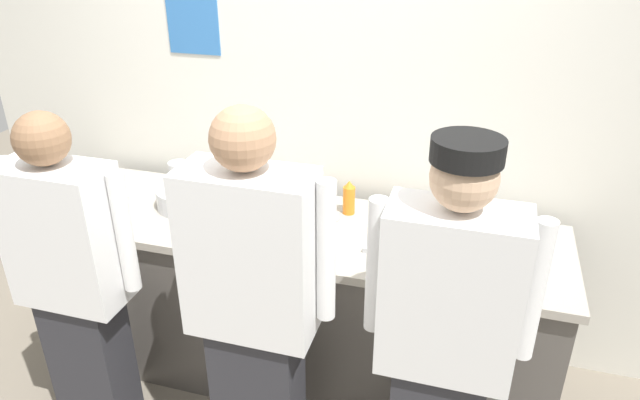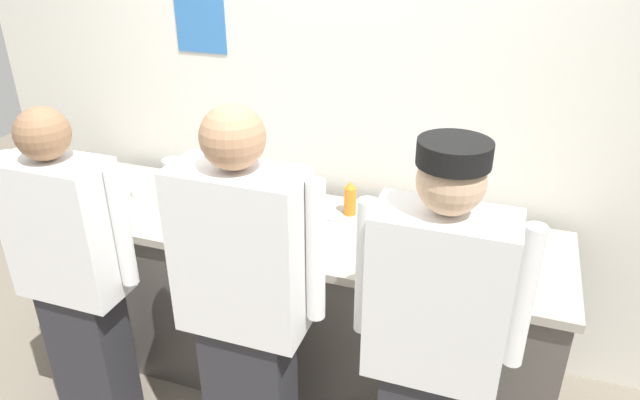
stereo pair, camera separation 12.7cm
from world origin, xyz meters
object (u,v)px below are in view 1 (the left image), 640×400
ramekin_green_sauce (518,235)px  chefs_knife (307,215)px  ramekin_yellow_sauce (134,196)px  ramekin_orange_sauce (518,262)px  plate_stack_front (284,232)px  deli_cup (106,205)px  ramekin_red_sauce (222,212)px  sheet_tray (428,243)px  chef_far_right (444,343)px  mixing_bowl_steel (187,197)px  chef_center (254,309)px  chef_near_left (75,283)px  squeeze_bottle_primary (349,198)px

ramekin_green_sauce → chefs_knife: size_ratio=0.38×
ramekin_yellow_sauce → ramekin_orange_sauce: ramekin_orange_sauce is taller
plate_stack_front → deli_cup: size_ratio=1.98×
deli_cup → ramekin_red_sauce: bearing=12.3°
chefs_knife → ramekin_yellow_sauce: bearing=-175.2°
plate_stack_front → ramekin_yellow_sauce: plate_stack_front is taller
deli_cup → chefs_knife: bearing=14.6°
plate_stack_front → chefs_knife: (0.04, 0.23, -0.02)m
sheet_tray → ramekin_orange_sauce: ramekin_orange_sauce is taller
chef_far_right → ramekin_orange_sauce: 0.62m
mixing_bowl_steel → sheet_tray: 1.24m
chef_far_right → chefs_knife: size_ratio=6.07×
sheet_tray → ramekin_orange_sauce: bearing=-9.9°
chef_center → plate_stack_front: chef_center is taller
chef_near_left → chef_center: bearing=-1.4°
mixing_bowl_steel → ramekin_orange_sauce: (1.63, -0.11, -0.03)m
plate_stack_front → ramekin_red_sauce: bearing=164.6°
chef_near_left → squeeze_bottle_primary: size_ratio=9.04×
chef_far_right → ramekin_orange_sauce: bearing=65.7°
chef_far_right → ramekin_red_sauce: 1.31m
chef_far_right → mixing_bowl_steel: size_ratio=5.50×
chef_far_right → ramekin_green_sauce: chef_far_right is taller
sheet_tray → ramekin_yellow_sauce: ramekin_yellow_sauce is taller
chef_far_right → deli_cup: size_ratio=17.30×
ramekin_red_sauce → deli_cup: 0.59m
ramekin_yellow_sauce → chefs_knife: (0.93, 0.08, -0.02)m
mixing_bowl_steel → ramekin_orange_sauce: 1.64m
chef_near_left → deli_cup: (-0.18, 0.50, 0.11)m
chef_near_left → mixing_bowl_steel: 0.72m
chef_far_right → ramekin_orange_sauce: chef_far_right is taller
ramekin_red_sauce → ramekin_green_sauce: bearing=7.4°
chef_far_right → ramekin_green_sauce: size_ratio=15.98×
squeeze_bottle_primary → ramekin_yellow_sauce: size_ratio=1.87×
ramekin_orange_sauce → chefs_knife: 1.02m
chef_near_left → ramekin_red_sauce: (0.40, 0.63, 0.08)m
chef_near_left → sheet_tray: 1.55m
ramekin_green_sauce → chef_center: bearing=-139.5°
chef_center → ramekin_yellow_sauce: (-0.96, 0.70, 0.02)m
ramekin_orange_sauce → chef_center: bearing=-148.5°
plate_stack_front → chef_far_right: bearing=-33.2°
ramekin_green_sauce → deli_cup: bearing=-171.2°
ramekin_orange_sauce → deli_cup: bearing=-177.9°
chef_center → chef_far_right: 0.72m
ramekin_orange_sauce → ramekin_red_sauce: ramekin_red_sauce is taller
chef_near_left → ramekin_green_sauce: 1.98m
ramekin_red_sauce → chefs_knife: 0.42m
mixing_bowl_steel → ramekin_orange_sauce: bearing=-4.0°
sheet_tray → chefs_knife: sheet_tray is taller
mixing_bowl_steel → ramekin_red_sauce: mixing_bowl_steel is taller
chef_center → mixing_bowl_steel: 0.97m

